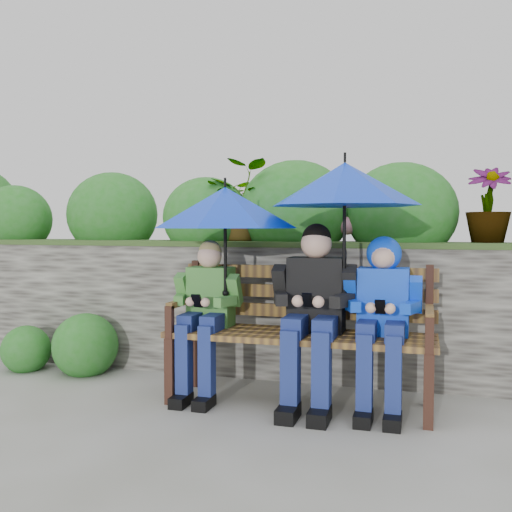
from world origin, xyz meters
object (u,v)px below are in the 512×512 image
(boy_middle, at_px, (313,306))
(umbrella_left, at_px, (225,208))
(boy_right, at_px, (382,307))
(umbrella_right, at_px, (345,184))
(park_bench, at_px, (301,324))
(boy_left, at_px, (206,308))

(boy_middle, height_order, umbrella_left, umbrella_left)
(boy_right, distance_m, umbrella_right, 0.79)
(park_bench, height_order, boy_left, boy_left)
(park_bench, distance_m, umbrella_right, 0.94)
(umbrella_left, bearing_deg, boy_middle, -0.38)
(park_bench, xyz_separation_m, boy_right, (0.52, -0.06, 0.14))
(boy_right, bearing_deg, umbrella_right, -178.26)
(boy_left, bearing_deg, umbrella_left, -3.09)
(boy_left, height_order, umbrella_left, umbrella_left)
(park_bench, bearing_deg, umbrella_left, -170.80)
(umbrella_right, bearing_deg, boy_middle, -175.95)
(boy_right, bearing_deg, boy_middle, -177.23)
(boy_right, relative_size, umbrella_left, 1.12)
(boy_left, height_order, boy_middle, boy_middle)
(boy_left, bearing_deg, boy_middle, -0.90)
(boy_left, distance_m, umbrella_left, 0.68)
(park_bench, height_order, umbrella_left, umbrella_left)
(park_bench, relative_size, umbrella_right, 1.85)
(park_bench, bearing_deg, umbrella_right, -13.87)
(boy_middle, bearing_deg, boy_right, 2.77)
(boy_middle, bearing_deg, boy_left, 179.10)
(boy_middle, bearing_deg, umbrella_left, 179.62)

